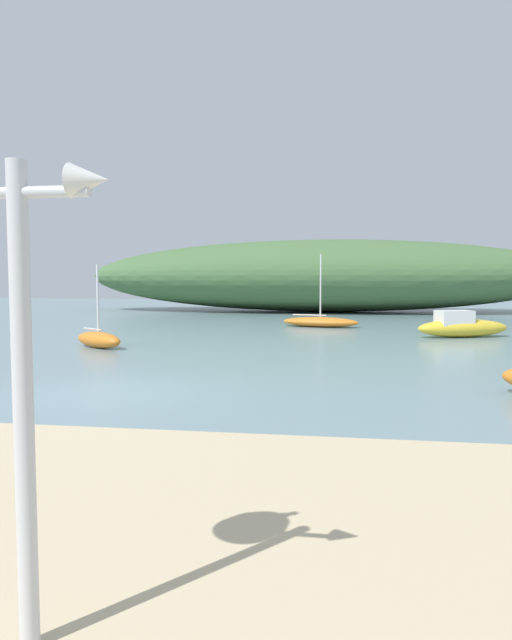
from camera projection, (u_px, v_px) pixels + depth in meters
name	position (u px, v px, depth m)	size (l,w,h in m)	color
ground_plane	(113.00, 393.00, 12.24)	(120.00, 120.00, 0.00)	gray
distant_hill	(323.00, 276.00, 44.34)	(37.81, 11.24, 5.63)	#476B3D
motorboat_centre_water	(461.00, 326.00, 24.17)	(4.27, 2.42, 1.16)	gold
sailboat_near_shore	(99.00, 339.00, 20.41)	(2.57, 2.11, 3.01)	orange
sailboat_mid_channel	(320.00, 322.00, 29.56)	(4.25, 2.19, 3.81)	orange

